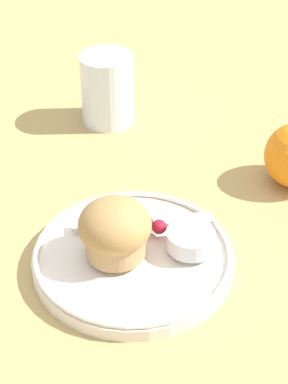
{
  "coord_description": "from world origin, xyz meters",
  "views": [
    {
      "loc": [
        0.23,
        -0.44,
        0.46
      ],
      "look_at": [
        0.0,
        0.05,
        0.06
      ],
      "focal_mm": 60.0,
      "sensor_mm": 36.0,
      "label": 1
    }
  ],
  "objects": [
    {
      "name": "butter_knife",
      "position": [
        0.01,
        0.04,
        0.02
      ],
      "size": [
        0.14,
        0.09,
        0.0
      ],
      "rotation": [
        0.0,
        0.0,
        0.54
      ],
      "color": "silver",
      "rests_on": "plate"
    },
    {
      "name": "cream_ramekin",
      "position": [
        0.07,
        0.03,
        0.03
      ],
      "size": [
        0.05,
        0.05,
        0.02
      ],
      "color": "silver",
      "rests_on": "plate"
    },
    {
      "name": "plate",
      "position": [
        0.01,
        0.0,
        0.01
      ],
      "size": [
        0.21,
        0.21,
        0.02
      ],
      "color": "silver",
      "rests_on": "ground_plane"
    },
    {
      "name": "berry_pair",
      "position": [
        0.02,
        0.04,
        0.03
      ],
      "size": [
        0.03,
        0.02,
        0.02
      ],
      "color": "maroon",
      "rests_on": "plate"
    },
    {
      "name": "ground_plane",
      "position": [
        0.0,
        0.0,
        0.0
      ],
      "size": [
        3.0,
        3.0,
        0.0
      ],
      "primitive_type": "plane",
      "color": "tan"
    },
    {
      "name": "muffin",
      "position": [
        -0.0,
        -0.01,
        0.05
      ],
      "size": [
        0.07,
        0.07,
        0.06
      ],
      "color": "tan",
      "rests_on": "plate"
    },
    {
      "name": "juice_glass",
      "position": [
        -0.15,
        0.25,
        0.05
      ],
      "size": [
        0.07,
        0.07,
        0.1
      ],
      "color": "silver",
      "rests_on": "ground_plane"
    }
  ]
}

